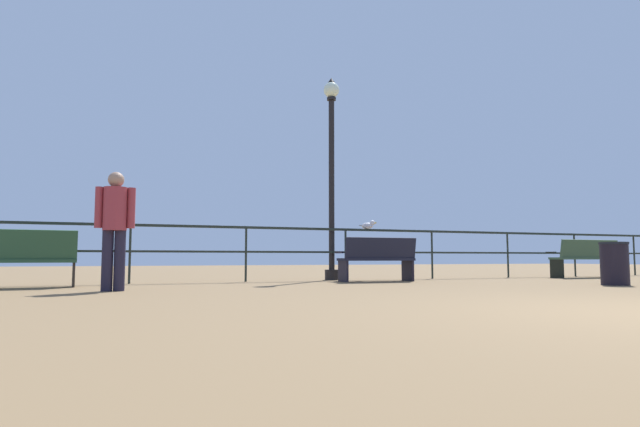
{
  "coord_description": "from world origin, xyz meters",
  "views": [
    {
      "loc": [
        -4.65,
        -2.81,
        0.47
      ],
      "look_at": [
        -0.78,
        6.95,
        1.36
      ],
      "focal_mm": 29.57,
      "sensor_mm": 36.0,
      "label": 1
    }
  ],
  "objects_px": {
    "bench_far_left": "(27,257)",
    "seagull_on_rail": "(368,225)",
    "person_by_bench": "(115,222)",
    "lamppost_center": "(332,162)",
    "trash_bin": "(614,263)",
    "bench_near_left": "(378,257)",
    "bench_near_right": "(586,256)"
  },
  "relations": [
    {
      "from": "bench_far_left",
      "to": "seagull_on_rail",
      "type": "xyz_separation_m",
      "value": [
        6.41,
        0.88,
        0.7
      ]
    },
    {
      "from": "person_by_bench",
      "to": "seagull_on_rail",
      "type": "xyz_separation_m",
      "value": [
        5.16,
        2.17,
        0.2
      ]
    },
    {
      "from": "lamppost_center",
      "to": "trash_bin",
      "type": "xyz_separation_m",
      "value": [
        3.75,
        -3.77,
        -2.17
      ]
    },
    {
      "from": "bench_far_left",
      "to": "bench_near_left",
      "type": "xyz_separation_m",
      "value": [
        6.17,
        0.0,
        -0.01
      ]
    },
    {
      "from": "bench_far_left",
      "to": "bench_near_left",
      "type": "distance_m",
      "value": 6.17
    },
    {
      "from": "bench_far_left",
      "to": "lamppost_center",
      "type": "xyz_separation_m",
      "value": [
        5.61,
        1.05,
        2.06
      ]
    },
    {
      "from": "trash_bin",
      "to": "bench_near_right",
      "type": "bearing_deg",
      "value": 48.72
    },
    {
      "from": "person_by_bench",
      "to": "seagull_on_rail",
      "type": "relative_size",
      "value": 4.94
    },
    {
      "from": "lamppost_center",
      "to": "seagull_on_rail",
      "type": "distance_m",
      "value": 1.59
    },
    {
      "from": "bench_near_left",
      "to": "person_by_bench",
      "type": "height_order",
      "value": "person_by_bench"
    },
    {
      "from": "bench_far_left",
      "to": "person_by_bench",
      "type": "height_order",
      "value": "person_by_bench"
    },
    {
      "from": "bench_far_left",
      "to": "lamppost_center",
      "type": "relative_size",
      "value": 0.33
    },
    {
      "from": "bench_far_left",
      "to": "lamppost_center",
      "type": "distance_m",
      "value": 6.07
    },
    {
      "from": "bench_far_left",
      "to": "seagull_on_rail",
      "type": "bearing_deg",
      "value": 7.8
    },
    {
      "from": "bench_far_left",
      "to": "bench_near_right",
      "type": "xyz_separation_m",
      "value": [
        11.75,
        0.01,
        0.03
      ]
    },
    {
      "from": "bench_far_left",
      "to": "bench_near_right",
      "type": "height_order",
      "value": "bench_far_left"
    },
    {
      "from": "bench_near_right",
      "to": "lamppost_center",
      "type": "relative_size",
      "value": 0.39
    },
    {
      "from": "person_by_bench",
      "to": "trash_bin",
      "type": "height_order",
      "value": "person_by_bench"
    },
    {
      "from": "bench_near_right",
      "to": "bench_near_left",
      "type": "bearing_deg",
      "value": -179.95
    },
    {
      "from": "bench_near_left",
      "to": "bench_near_right",
      "type": "xyz_separation_m",
      "value": [
        5.58,
        0.0,
        0.04
      ]
    },
    {
      "from": "bench_near_left",
      "to": "lamppost_center",
      "type": "relative_size",
      "value": 0.34
    },
    {
      "from": "seagull_on_rail",
      "to": "bench_far_left",
      "type": "bearing_deg",
      "value": -172.2
    },
    {
      "from": "bench_near_right",
      "to": "seagull_on_rail",
      "type": "bearing_deg",
      "value": 170.75
    },
    {
      "from": "person_by_bench",
      "to": "trash_bin",
      "type": "xyz_separation_m",
      "value": [
        8.11,
        -1.42,
        -0.6
      ]
    },
    {
      "from": "bench_far_left",
      "to": "bench_near_right",
      "type": "bearing_deg",
      "value": 0.04
    },
    {
      "from": "bench_far_left",
      "to": "person_by_bench",
      "type": "bearing_deg",
      "value": -45.97
    },
    {
      "from": "bench_near_left",
      "to": "lamppost_center",
      "type": "distance_m",
      "value": 2.38
    },
    {
      "from": "bench_far_left",
      "to": "trash_bin",
      "type": "xyz_separation_m",
      "value": [
        9.36,
        -2.72,
        -0.11
      ]
    },
    {
      "from": "lamppost_center",
      "to": "seagull_on_rail",
      "type": "height_order",
      "value": "lamppost_center"
    },
    {
      "from": "bench_near_left",
      "to": "bench_near_right",
      "type": "distance_m",
      "value": 5.58
    },
    {
      "from": "seagull_on_rail",
      "to": "trash_bin",
      "type": "xyz_separation_m",
      "value": [
        2.95,
        -3.6,
        -0.81
      ]
    },
    {
      "from": "bench_near_left",
      "to": "person_by_bench",
      "type": "distance_m",
      "value": 5.11
    }
  ]
}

